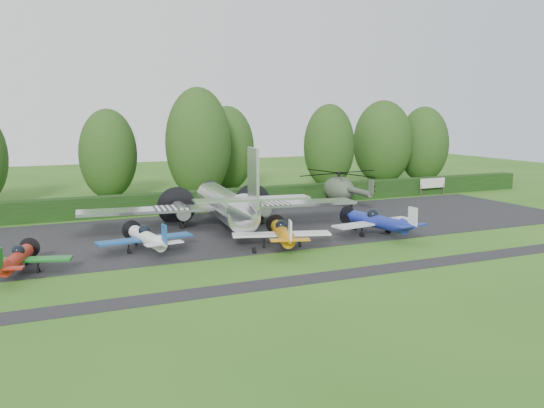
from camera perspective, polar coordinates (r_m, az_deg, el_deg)
name	(u,v)px	position (r m, az deg, el deg)	size (l,w,h in m)	color
ground	(252,259)	(41.78, -1.90, -5.21)	(160.00, 160.00, 0.00)	#2B5919
apron	(206,232)	(50.92, -6.26, -2.68)	(70.00, 18.00, 0.01)	black
taxiway_verge	(291,282)	(36.51, 1.76, -7.30)	(70.00, 2.00, 0.00)	black
hedgerow	(171,212)	(61.29, -9.51, -0.77)	(90.00, 1.60, 2.00)	black
transport_plane	(227,205)	(51.45, -4.28, -0.06)	(24.40, 18.71, 7.82)	silver
light_plane_red	(16,259)	(40.78, -22.93, -4.80)	(6.42, 6.75, 2.47)	maroon
light_plane_white	(147,238)	(44.21, -11.67, -3.12)	(6.95, 7.31, 2.67)	silver
light_plane_orange	(282,233)	(44.64, 0.97, -2.75)	(7.30, 7.68, 2.81)	#BE750B
light_plane_blue	(378,221)	(49.64, 9.95, -1.62)	(7.66, 8.06, 2.94)	navy
helicopter	(339,187)	(66.02, 6.33, 1.62)	(10.73, 12.57, 3.46)	#3C4938
sign_board	(432,184)	(74.59, 14.87, 1.85)	(3.65, 0.14, 2.05)	#3F3326
tree_3	(329,146)	(78.91, 5.39, 5.42)	(6.57, 6.57, 10.87)	black
tree_4	(383,142)	(84.32, 10.40, 5.72)	(8.07, 8.07, 11.38)	black
tree_6	(108,154)	(71.61, -15.18, 4.56)	(6.55, 6.55, 10.27)	black
tree_7	(227,149)	(76.23, -4.22, 5.21)	(6.74, 6.74, 10.60)	black
tree_8	(198,144)	(69.30, -6.95, 5.66)	(7.42, 7.42, 12.67)	black
tree_9	(424,144)	(87.97, 14.08, 5.46)	(6.98, 6.98, 10.57)	black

